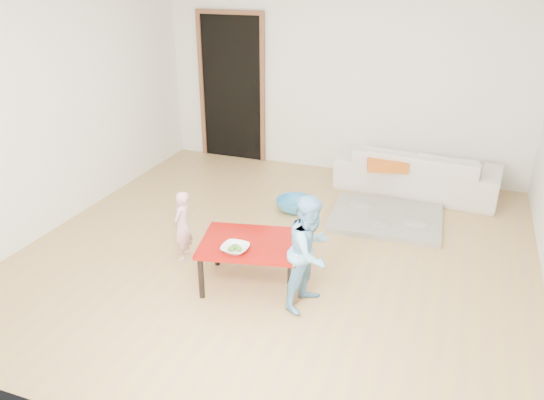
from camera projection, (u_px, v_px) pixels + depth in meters
The scene contains 13 objects.
floor at pixel (279, 250), 5.44m from camera, with size 5.00×5.00×0.01m, color tan.
back_wall at pixel (342, 77), 7.04m from camera, with size 5.00×0.02×2.60m, color white.
left_wall at pixel (61, 105), 5.69m from camera, with size 0.02×5.00×2.60m, color white.
doorway at pixel (232, 89), 7.64m from camera, with size 1.02×0.08×2.11m, color brown, non-canonical shape.
sofa at pixel (417, 170), 6.71m from camera, with size 1.98×0.78×0.58m, color beige.
cushion at pixel (387, 162), 6.53m from camera, with size 0.48×0.43×0.13m, color #D56217.
red_table at pixel (251, 263), 4.79m from camera, with size 0.88×0.66×0.44m, color #950C08, non-canonical shape.
bowl at pixel (235, 249), 4.52m from camera, with size 0.23×0.23×0.06m, color white.
broccoli at pixel (235, 249), 4.52m from camera, with size 0.12×0.12×0.06m, color #2D5919, non-canonical shape.
child_pink at pixel (182, 226), 5.16m from camera, with size 0.26×0.17×0.71m, color #D86273.
child_blue at pixel (310, 252), 4.39m from camera, with size 0.49×0.38×1.01m, color #5EA6D9.
basin at pixel (295, 205), 6.28m from camera, with size 0.45×0.45×0.14m, color #3289BD.
blanket at pixel (386, 218), 6.05m from camera, with size 1.23×1.02×0.06m, color #A19C8E, non-canonical shape.
Camera 1 is at (1.58, -4.48, 2.71)m, focal length 35.00 mm.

